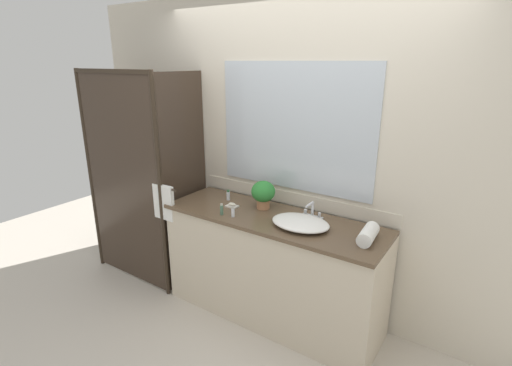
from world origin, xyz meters
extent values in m
plane|color=beige|center=(0.00, 0.00, 0.00)|extent=(8.00, 8.00, 0.00)
cube|color=beige|center=(0.00, 0.34, 1.30)|extent=(4.40, 0.05, 2.60)
cube|color=beige|center=(0.00, 0.32, 0.96)|extent=(1.80, 0.01, 0.11)
cube|color=silver|center=(0.00, 0.31, 1.56)|extent=(1.36, 0.01, 1.01)
cube|color=beige|center=(0.00, 0.01, 0.43)|extent=(1.80, 0.56, 0.87)
cube|color=brown|center=(0.00, 0.00, 0.89)|extent=(1.80, 0.58, 0.03)
cylinder|color=#2D2319|center=(-1.95, -0.27, 1.00)|extent=(0.04, 0.04, 2.00)
cylinder|color=#2D2319|center=(-0.95, -0.27, 1.00)|extent=(0.04, 0.04, 2.00)
cube|color=#2D2319|center=(-1.45, -0.27, 1.98)|extent=(1.00, 0.04, 0.04)
cube|color=#382B21|center=(-1.45, -0.27, 1.00)|extent=(0.96, 0.01, 1.96)
cube|color=#382B21|center=(-0.95, 0.02, 1.00)|extent=(0.01, 0.57, 1.96)
cylinder|color=#2D2319|center=(-0.93, -0.26, 1.04)|extent=(0.32, 0.02, 0.02)
cube|color=white|center=(-0.93, -0.26, 0.91)|extent=(0.22, 0.04, 0.31)
ellipsoid|color=white|center=(0.27, -0.04, 0.93)|extent=(0.44, 0.33, 0.06)
cube|color=silver|center=(0.27, 0.15, 0.91)|extent=(0.17, 0.04, 0.02)
cylinder|color=silver|center=(0.27, 0.15, 0.97)|extent=(0.02, 0.02, 0.11)
cylinder|color=silver|center=(0.27, 0.10, 1.03)|extent=(0.02, 0.11, 0.02)
cylinder|color=silver|center=(0.21, 0.15, 0.94)|extent=(0.02, 0.02, 0.04)
cylinder|color=silver|center=(0.33, 0.15, 0.94)|extent=(0.02, 0.02, 0.04)
cylinder|color=#B77A51|center=(-0.16, 0.11, 0.94)|extent=(0.11, 0.11, 0.07)
ellipsoid|color=#2C7F33|center=(-0.16, 0.11, 1.05)|extent=(0.20, 0.20, 0.17)
cube|color=silver|center=(-0.39, -0.01, 0.91)|extent=(0.10, 0.07, 0.01)
ellipsoid|color=silver|center=(-0.39, -0.01, 0.92)|extent=(0.07, 0.04, 0.02)
cylinder|color=#4C7056|center=(-0.35, -0.19, 0.94)|extent=(0.03, 0.03, 0.08)
cylinder|color=#B7B2A8|center=(-0.35, -0.19, 0.99)|extent=(0.02, 0.02, 0.01)
cylinder|color=silver|center=(-0.52, 0.11, 0.94)|extent=(0.03, 0.03, 0.08)
cylinder|color=#2D6638|center=(-0.52, 0.11, 0.98)|extent=(0.02, 0.02, 0.02)
cylinder|color=silver|center=(-0.25, -0.17, 0.93)|extent=(0.03, 0.03, 0.07)
cylinder|color=#B7B2A8|center=(-0.25, -0.17, 0.97)|extent=(0.02, 0.02, 0.01)
cylinder|color=white|center=(0.76, 0.00, 0.95)|extent=(0.12, 0.25, 0.10)
camera|label=1|loc=(1.44, -2.35, 2.06)|focal=26.73mm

